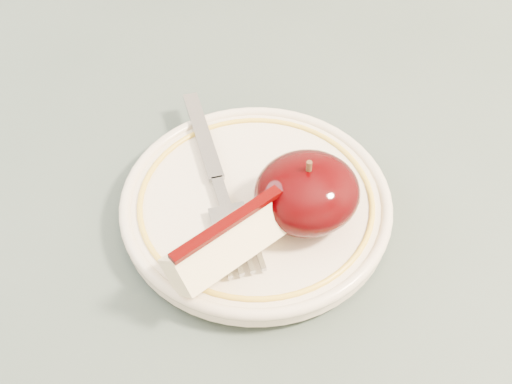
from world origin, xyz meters
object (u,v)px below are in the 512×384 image
object	(u,v)px
plate	(256,204)
apple_half	(307,193)
fork	(217,180)
table	(141,320)

from	to	relation	value
plate	apple_half	xyz separation A→B (m)	(0.03, -0.02, 0.03)
plate	fork	size ratio (longest dim) A/B	1.08
apple_half	fork	xyz separation A→B (m)	(-0.05, 0.05, -0.02)
table	fork	distance (m)	0.14
apple_half	fork	size ratio (longest dim) A/B	0.41
plate	apple_half	size ratio (longest dim) A/B	2.67
apple_half	fork	bearing A→B (deg)	137.76
table	apple_half	world-z (taller)	apple_half
table	plate	size ratio (longest dim) A/B	4.44
plate	fork	bearing A→B (deg)	132.40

